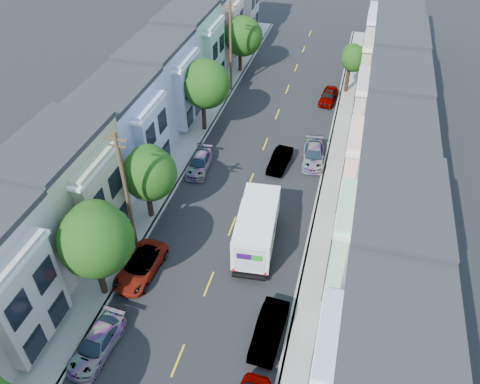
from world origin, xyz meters
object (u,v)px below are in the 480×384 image
Objects in this scene: tree_c at (148,174)px; lead_sedan at (280,160)px; tree_e at (243,37)px; fedex_truck at (257,227)px; parked_left_d at (199,163)px; parked_right_d at (328,96)px; tree_far_r at (353,59)px; parked_right_c at (313,155)px; utility_pole_far at (231,48)px; parked_left_c at (140,267)px; parked_left_b at (97,344)px; parked_right_b at (269,330)px; tree_d at (205,84)px; tree_b at (94,240)px; utility_pole_near at (127,194)px.

tree_c is 1.59× the size of lead_sedan.
fedex_truck is at bearing -73.28° from tree_e.
parked_right_d is (9.80, 15.68, 0.04)m from parked_left_d.
tree_far_r is 4.83m from parked_right_d.
fedex_truck is (8.62, -0.98, -2.49)m from tree_c.
fedex_truck is 12.24m from parked_right_c.
utility_pole_far reaches higher than parked_right_c.
parked_left_c is at bearing -76.28° from tree_c.
parked_right_d is at bearing 78.62° from parked_left_b.
tree_far_r is at bearing 89.20° from parked_right_b.
lead_sedan is 0.87× the size of parked_right_c.
tree_d is 1.67× the size of parked_right_b.
tree_c is 28.78m from tree_far_r.
parked_right_d is at bearing -125.20° from tree_far_r.
tree_c is 13.07m from lead_sedan.
parked_right_b is at bearing -12.31° from parked_left_c.
tree_d is at bearing 119.45° from parked_right_b.
parked_left_c reaches higher than parked_left_d.
tree_b reaches higher than parked_left_d.
parked_left_d is (1.40, -6.53, -4.43)m from tree_d.
parked_left_c is at bearing -87.60° from tree_e.
tree_c is at bearing -126.43° from lead_sedan.
tree_c is 6.96m from parked_left_c.
parked_left_d is at bearing -117.10° from parked_right_d.
tree_c is at bearing -117.29° from tree_far_r.
tree_far_r is at bearing 76.31° from parked_right_c.
parked_right_b is (9.80, -2.74, 0.05)m from parked_left_c.
parked_left_c is 1.14× the size of parked_left_d.
tree_c is 25.62m from parked_right_d.
parked_right_d is at bearing -23.91° from tree_e.
parked_right_c is (2.58, 11.91, -1.17)m from fedex_truck.
lead_sedan is 0.93× the size of parked_left_d.
parked_left_b is at bearing -100.82° from parked_right_d.
utility_pole_far reaches higher than tree_c.
lead_sedan is at bearing 64.24° from tree_b.
lead_sedan is at bearing 13.54° from parked_left_d.
tree_e is at bearing 160.99° from parked_right_d.
utility_pole_near is at bearing -133.89° from parked_right_c.
utility_pole_near is 2.23× the size of parked_right_b.
tree_e is (0.00, 14.11, -0.62)m from tree_d.
fedex_truck is at bearing -59.42° from tree_d.
parked_right_d is (11.20, 30.70, -4.41)m from tree_b.
tree_b is 35.67m from tree_e.
utility_pole_near reaches higher than tree_far_r.
utility_pole_near reaches higher than tree_d.
tree_b is 22.38m from parked_right_c.
parked_left_d is 1.02× the size of parked_right_d.
utility_pole_far reaches higher than fedex_truck.
tree_far_r is 17.26m from lead_sedan.
fedex_truck is at bearing -83.21° from lead_sedan.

